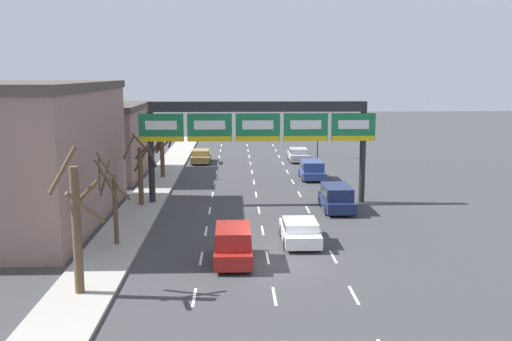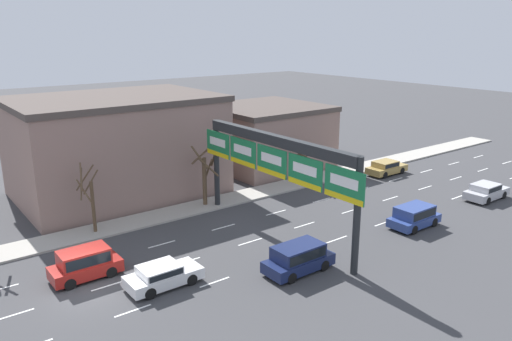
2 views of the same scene
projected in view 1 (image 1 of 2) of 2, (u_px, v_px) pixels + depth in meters
The scene contains 17 objects.
ground_plane at pixel (269, 264), 27.42m from camera, with size 220.00×220.00×0.00m, color #3D3D3F.
sidewalk_left at pixel (101, 265), 27.11m from camera, with size 2.80×110.00×0.15m.
lane_dashes at pixel (257, 202), 40.71m from camera, with size 6.72×67.00×0.01m.
sign_gantry at pixel (258, 122), 39.33m from camera, with size 16.29×0.70×7.16m.
building_near at pixel (0, 154), 34.20m from camera, with size 12.00×16.77×8.57m.
building_far at pixel (82, 141), 50.22m from camera, with size 10.76×11.24×6.42m.
suv_navy at pixel (337, 197), 38.00m from camera, with size 1.93×4.36×1.70m.
car_white at pixel (300, 230), 30.75m from camera, with size 1.95×4.25×1.30m.
suv_blue at pixel (312, 169), 49.31m from camera, with size 1.96×4.04×1.60m.
suv_red at pixel (233, 243), 27.50m from camera, with size 1.84×3.96×1.78m.
car_gold at pixel (201, 156), 58.34m from camera, with size 1.91×4.44×1.38m.
car_silver at pixel (298, 154), 59.30m from camera, with size 1.92×4.33×1.40m.
traffic_light_near_gantry at pixel (318, 126), 61.32m from camera, with size 0.30×0.35×4.79m.
tree_bare_closest at pixel (163, 152), 49.54m from camera, with size 1.93×1.68×3.93m.
tree_bare_second at pixel (112, 198), 29.63m from camera, with size 1.84×1.66×4.98m.
tree_bare_third at pixel (141, 168), 38.89m from camera, with size 2.15×2.14×5.03m.
tree_bare_furthest at pixel (77, 223), 23.04m from camera, with size 2.27×2.27×6.00m.
Camera 1 is at (-1.60, -26.22, 9.07)m, focal length 40.00 mm.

